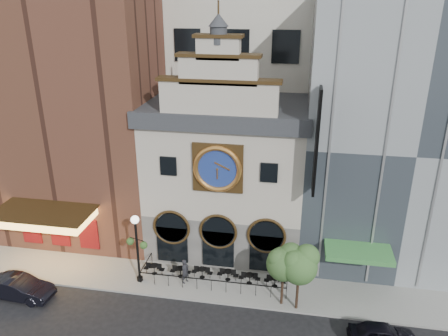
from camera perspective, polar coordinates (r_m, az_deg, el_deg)
name	(u,v)px	position (r m, az deg, el deg)	size (l,w,h in m)	color
ground	(208,303)	(31.64, -2.11, -17.24)	(120.00, 120.00, 0.00)	black
sidewalk	(215,281)	(33.53, -1.20, -14.49)	(44.00, 5.00, 0.15)	gray
clock_building	(227,172)	(34.86, 0.40, -0.49)	(12.60, 8.78, 18.65)	#605E5B
theater_building	(79,87)	(39.26, -18.39, 10.00)	(14.00, 15.60, 25.00)	brown
retail_building	(399,131)	(36.16, 21.84, 4.55)	(14.00, 14.40, 20.00)	gray
cafe_railing	(215,275)	(33.22, -1.21, -13.76)	(10.60, 2.60, 0.90)	black
bistro_0	(154,269)	(34.23, -9.11, -12.84)	(1.58, 0.68, 0.90)	black
bistro_1	(180,271)	(33.68, -5.71, -13.28)	(1.58, 0.68, 0.90)	black
bistro_2	(202,272)	(33.49, -2.88, -13.43)	(1.58, 0.68, 0.90)	black
bistro_3	(228,274)	(33.21, 0.51, -13.73)	(1.58, 0.68, 0.90)	black
bistro_4	(249,278)	(32.91, 3.34, -14.16)	(1.58, 0.68, 0.90)	black
bistro_5	(275,281)	(32.78, 6.67, -14.45)	(1.58, 0.68, 0.90)	black
car_right	(382,334)	(29.94, 19.96, -19.75)	(1.63, 4.06, 1.38)	black
car_left	(19,288)	(34.75, -25.19, -13.97)	(1.68, 4.83, 1.59)	black
pedestrian	(185,271)	(32.82, -5.09, -13.28)	(0.69, 0.45, 1.89)	#222227
lamppost	(137,241)	(32.17, -11.33, -9.39)	(1.68, 0.88, 5.39)	black
tree_left	(284,261)	(29.66, 7.90, -11.99)	(2.39, 2.30, 4.60)	#382619
tree_right	(300,264)	(29.35, 9.91, -12.24)	(2.47, 2.38, 4.77)	#382619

